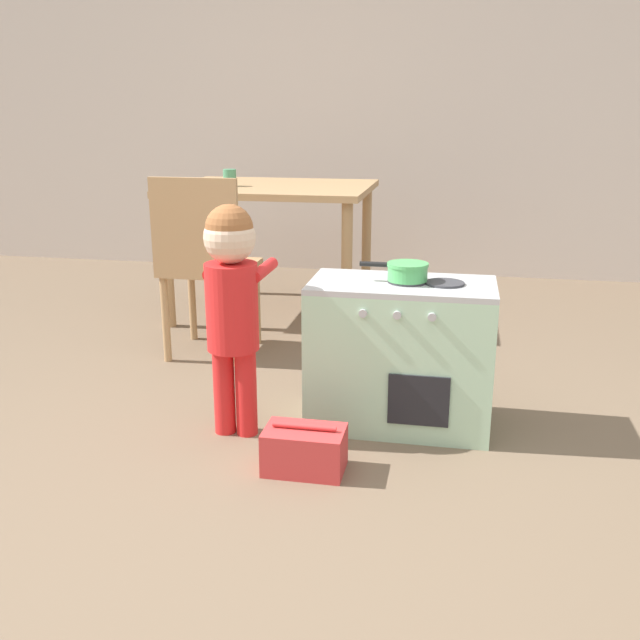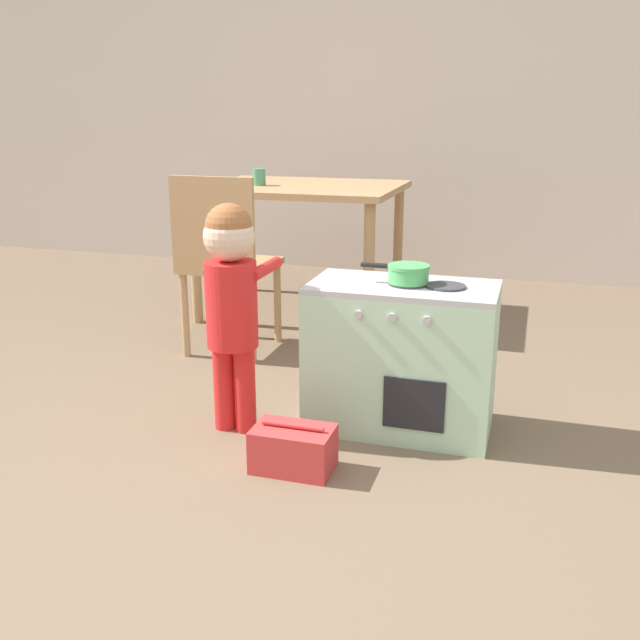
{
  "view_description": "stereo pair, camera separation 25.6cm",
  "coord_description": "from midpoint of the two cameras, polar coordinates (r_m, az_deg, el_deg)",
  "views": [
    {
      "loc": [
        0.44,
        -1.56,
        1.14
      ],
      "look_at": [
        -0.03,
        0.85,
        0.41
      ],
      "focal_mm": 40.0,
      "sensor_mm": 36.0,
      "label": 1
    },
    {
      "loc": [
        0.69,
        -1.5,
        1.14
      ],
      "look_at": [
        -0.03,
        0.85,
        0.41
      ],
      "focal_mm": 40.0,
      "sensor_mm": 36.0,
      "label": 2
    }
  ],
  "objects": [
    {
      "name": "toy_basket",
      "position": [
        2.35,
        -4.41,
        -10.38
      ],
      "size": [
        0.26,
        0.16,
        0.16
      ],
      "color": "#D13838",
      "rests_on": "ground_plane"
    },
    {
      "name": "play_kitchen",
      "position": [
        2.61,
        3.66,
        -2.8
      ],
      "size": [
        0.66,
        0.37,
        0.55
      ],
      "color": "#B2DBB7",
      "rests_on": "ground_plane"
    },
    {
      "name": "dining_table",
      "position": [
        4.03,
        -5.66,
        9.37
      ],
      "size": [
        1.08,
        0.88,
        0.73
      ],
      "color": "tan",
      "rests_on": "ground_plane"
    },
    {
      "name": "ground_plane",
      "position": [
        1.99,
        -7.92,
        -18.48
      ],
      "size": [
        16.0,
        16.0,
        0.0
      ],
      "primitive_type": "plane",
      "color": "brown"
    },
    {
      "name": "toy_pot",
      "position": [
        2.53,
        4.1,
        3.95
      ],
      "size": [
        0.24,
        0.15,
        0.06
      ],
      "color": "#4CAD5B",
      "rests_on": "play_kitchen"
    },
    {
      "name": "dining_chair_near",
      "position": [
        3.35,
        -11.33,
        4.57
      ],
      "size": [
        0.4,
        0.4,
        0.85
      ],
      "color": "tan",
      "rests_on": "ground_plane"
    },
    {
      "name": "wall_back",
      "position": [
        5.09,
        4.98,
        18.32
      ],
      "size": [
        10.0,
        0.06,
        2.6
      ],
      "color": "beige",
      "rests_on": "ground_plane"
    },
    {
      "name": "cup_on_table",
      "position": [
        3.99,
        -9.1,
        11.17
      ],
      "size": [
        0.07,
        0.07,
        0.09
      ],
      "color": "#478E66",
      "rests_on": "dining_table"
    },
    {
      "name": "child_figure",
      "position": [
        2.49,
        -10.0,
        2.32
      ],
      "size": [
        0.21,
        0.33,
        0.83
      ],
      "color": "red",
      "rests_on": "ground_plane"
    }
  ]
}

